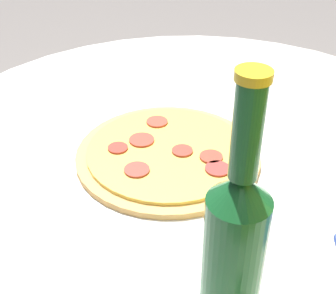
% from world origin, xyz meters
% --- Properties ---
extents(table, '(1.00, 1.00, 0.69)m').
position_xyz_m(table, '(0.00, 0.00, 0.54)').
color(table, silver).
rests_on(table, ground_plane).
extents(pizza, '(0.29, 0.29, 0.02)m').
position_xyz_m(pizza, '(0.06, -0.02, 0.70)').
color(pizza, tan).
rests_on(pizza, table).
extents(beer_bottle, '(0.06, 0.06, 0.29)m').
position_xyz_m(beer_bottle, '(0.26, 0.21, 0.80)').
color(beer_bottle, '#144C23').
rests_on(beer_bottle, table).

